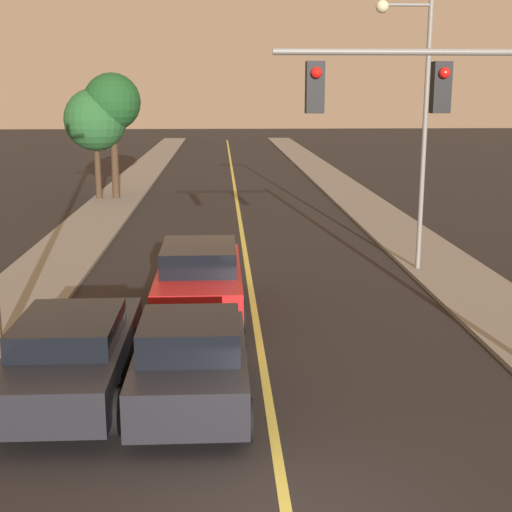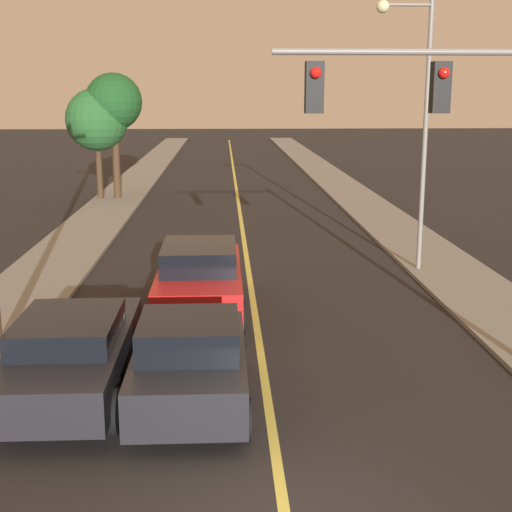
{
  "view_description": "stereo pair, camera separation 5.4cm",
  "coord_description": "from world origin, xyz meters",
  "px_view_note": "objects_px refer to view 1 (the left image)",
  "views": [
    {
      "loc": [
        -0.8,
        -7.76,
        5.27
      ],
      "look_at": [
        0.0,
        8.19,
        1.6
      ],
      "focal_mm": 50.0,
      "sensor_mm": 36.0,
      "label": 1
    },
    {
      "loc": [
        -0.74,
        -7.77,
        5.27
      ],
      "look_at": [
        0.0,
        8.19,
        1.6
      ],
      "focal_mm": 50.0,
      "sensor_mm": 36.0,
      "label": 2
    }
  ],
  "objects_px": {
    "car_outer_lane_front": "(73,353)",
    "tree_left_far": "(95,120)",
    "car_near_lane_front": "(191,362)",
    "traffic_signal_mast": "(458,136)",
    "tree_left_near": "(112,103)",
    "car_near_lane_second": "(200,277)",
    "streetlamp_right": "(414,103)"
  },
  "relations": [
    {
      "from": "car_outer_lane_front",
      "to": "tree_left_far",
      "type": "height_order",
      "value": "tree_left_far"
    },
    {
      "from": "car_outer_lane_front",
      "to": "car_near_lane_front",
      "type": "bearing_deg",
      "value": -14.92
    },
    {
      "from": "car_near_lane_front",
      "to": "tree_left_far",
      "type": "height_order",
      "value": "tree_left_far"
    },
    {
      "from": "traffic_signal_mast",
      "to": "tree_left_near",
      "type": "bearing_deg",
      "value": 112.6
    },
    {
      "from": "car_near_lane_second",
      "to": "streetlamp_right",
      "type": "height_order",
      "value": "streetlamp_right"
    },
    {
      "from": "car_near_lane_front",
      "to": "streetlamp_right",
      "type": "relative_size",
      "value": 0.51
    },
    {
      "from": "car_outer_lane_front",
      "to": "streetlamp_right",
      "type": "distance_m",
      "value": 12.59
    },
    {
      "from": "car_near_lane_front",
      "to": "car_outer_lane_front",
      "type": "distance_m",
      "value": 2.16
    },
    {
      "from": "tree_left_far",
      "to": "car_near_lane_second",
      "type": "bearing_deg",
      "value": -73.67
    },
    {
      "from": "tree_left_near",
      "to": "tree_left_far",
      "type": "relative_size",
      "value": 1.13
    },
    {
      "from": "car_near_lane_second",
      "to": "tree_left_near",
      "type": "xyz_separation_m",
      "value": [
        -4.7,
        18.96,
        3.88
      ]
    },
    {
      "from": "traffic_signal_mast",
      "to": "tree_left_near",
      "type": "relative_size",
      "value": 1.0
    },
    {
      "from": "car_near_lane_second",
      "to": "tree_left_far",
      "type": "distance_m",
      "value": 19.96
    },
    {
      "from": "car_outer_lane_front",
      "to": "streetlamp_right",
      "type": "relative_size",
      "value": 0.63
    },
    {
      "from": "tree_left_far",
      "to": "tree_left_near",
      "type": "bearing_deg",
      "value": 2.21
    },
    {
      "from": "tree_left_near",
      "to": "car_near_lane_second",
      "type": "bearing_deg",
      "value": -76.09
    },
    {
      "from": "car_outer_lane_front",
      "to": "tree_left_far",
      "type": "xyz_separation_m",
      "value": [
        -3.45,
        23.8,
        3.14
      ]
    },
    {
      "from": "car_near_lane_front",
      "to": "streetlamp_right",
      "type": "xyz_separation_m",
      "value": [
        6.09,
        9.18,
        4.14
      ]
    },
    {
      "from": "car_near_lane_front",
      "to": "tree_left_near",
      "type": "bearing_deg",
      "value": 100.9
    },
    {
      "from": "streetlamp_right",
      "to": "tree_left_far",
      "type": "height_order",
      "value": "streetlamp_right"
    },
    {
      "from": "streetlamp_right",
      "to": "tree_left_near",
      "type": "bearing_deg",
      "value": 125.35
    },
    {
      "from": "car_near_lane_front",
      "to": "streetlamp_right",
      "type": "bearing_deg",
      "value": 56.45
    },
    {
      "from": "car_near_lane_front",
      "to": "tree_left_near",
      "type": "distance_m",
      "value": 25.15
    },
    {
      "from": "car_near_lane_front",
      "to": "tree_left_far",
      "type": "bearing_deg",
      "value": 102.82
    },
    {
      "from": "tree_left_far",
      "to": "traffic_signal_mast",
      "type": "bearing_deg",
      "value": -65.58
    },
    {
      "from": "tree_left_near",
      "to": "tree_left_far",
      "type": "height_order",
      "value": "tree_left_near"
    },
    {
      "from": "car_near_lane_second",
      "to": "streetlamp_right",
      "type": "bearing_deg",
      "value": 31.66
    },
    {
      "from": "car_near_lane_second",
      "to": "tree_left_far",
      "type": "height_order",
      "value": "tree_left_far"
    },
    {
      "from": "car_outer_lane_front",
      "to": "streetlamp_right",
      "type": "height_order",
      "value": "streetlamp_right"
    },
    {
      "from": "car_near_lane_second",
      "to": "car_outer_lane_front",
      "type": "xyz_separation_m",
      "value": [
        -2.09,
        -4.87,
        -0.06
      ]
    },
    {
      "from": "tree_left_far",
      "to": "car_near_lane_front",
      "type": "bearing_deg",
      "value": -77.18
    },
    {
      "from": "car_near_lane_front",
      "to": "car_outer_lane_front",
      "type": "bearing_deg",
      "value": 165.08
    }
  ]
}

